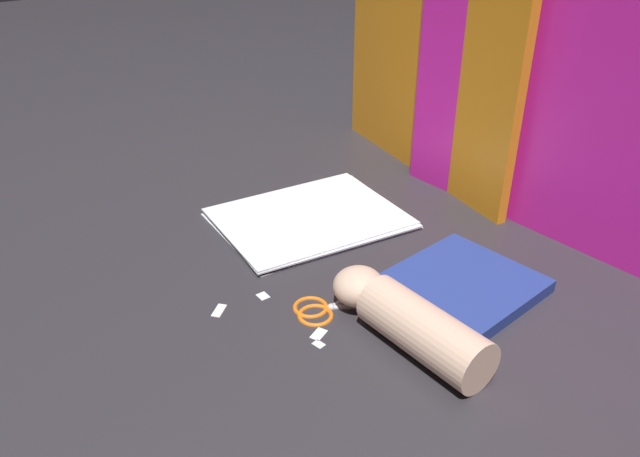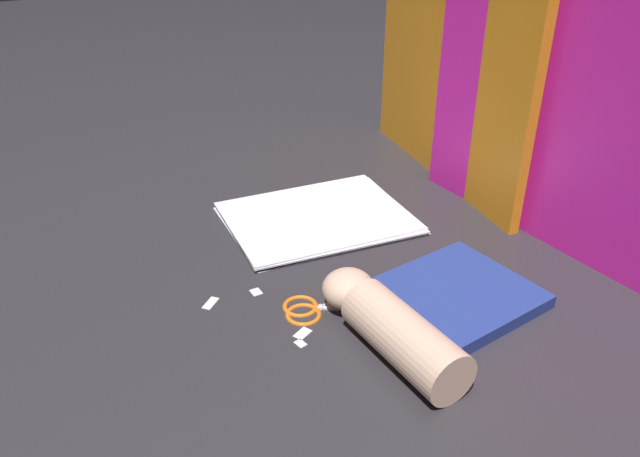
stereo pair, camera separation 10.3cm
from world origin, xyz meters
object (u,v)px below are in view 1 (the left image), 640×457
object	(u,v)px
book_closed	(463,284)
scissors	(331,305)
hand_forearm	(408,320)
paper_stack	(310,218)

from	to	relation	value
book_closed	scissors	distance (m)	0.21
hand_forearm	scissors	bearing A→B (deg)	-161.16
paper_stack	scissors	bearing A→B (deg)	-27.29
paper_stack	hand_forearm	xyz separation A→B (m)	(0.37, -0.08, 0.03)
paper_stack	hand_forearm	size ratio (longest dim) A/B	1.31
book_closed	scissors	size ratio (longest dim) A/B	1.24
paper_stack	book_closed	size ratio (longest dim) A/B	1.56
book_closed	scissors	world-z (taller)	book_closed
paper_stack	scissors	distance (m)	0.28
book_closed	scissors	xyz separation A→B (m)	(-0.08, -0.20, -0.01)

